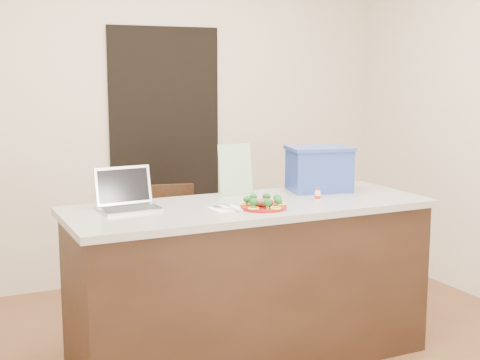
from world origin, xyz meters
name	(u,v)px	position (x,y,z in m)	size (l,w,h in m)	color
room_shell	(272,78)	(0.00, 0.00, 1.62)	(4.00, 4.00, 4.00)	white
doorway	(166,154)	(0.10, 1.98, 1.00)	(0.90, 0.02, 2.00)	black
island	(250,282)	(0.00, 0.25, 0.46)	(2.06, 0.76, 0.92)	black
plate	(263,207)	(0.00, 0.09, 0.93)	(0.25, 0.25, 0.02)	maroon
meatballs	(264,202)	(0.00, 0.09, 0.95)	(0.10, 0.10, 0.04)	brown
broccoli	(263,199)	(0.00, 0.09, 0.97)	(0.21, 0.21, 0.04)	#124418
pepper_rings	(263,205)	(0.00, 0.09, 0.94)	(0.24, 0.25, 0.01)	#E1EE19
napkin	(226,209)	(-0.19, 0.16, 0.92)	(0.16, 0.16, 0.01)	white
fork	(222,208)	(-0.21, 0.17, 0.93)	(0.09, 0.16, 0.00)	#A9A9AD
knife	(233,208)	(-0.16, 0.14, 0.93)	(0.02, 0.21, 0.01)	silver
yogurt_bottle	(318,196)	(0.38, 0.14, 0.95)	(0.04, 0.04, 0.08)	silver
laptop	(127,198)	(-0.67, 0.41, 0.98)	(0.33, 0.27, 0.22)	#B7B6BB
leaflet	(235,169)	(0.04, 0.54, 1.07)	(0.21, 0.00, 0.30)	silver
blue_box	(319,169)	(0.56, 0.43, 1.06)	(0.43, 0.35, 0.28)	#294094
chair	(170,244)	(-0.19, 1.09, 0.51)	(0.48, 0.48, 0.90)	#331C0F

